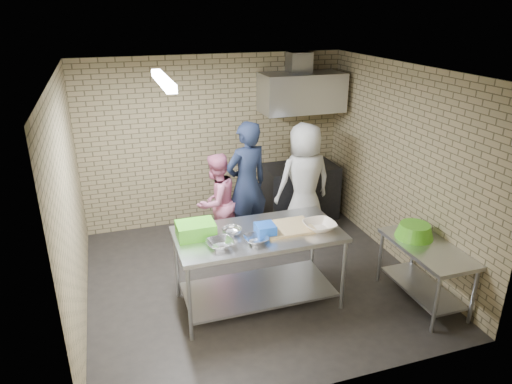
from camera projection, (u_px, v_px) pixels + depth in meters
floor at (254, 278)px, 6.19m from camera, size 4.20×4.20×0.00m
ceiling at (253, 70)px, 5.18m from camera, size 4.20×4.20×0.00m
back_wall at (215, 141)px, 7.45m from camera, size 4.20×0.06×2.70m
front_wall at (326, 264)px, 3.93m from camera, size 4.20×0.06×2.70m
left_wall at (70, 205)px, 5.08m from camera, size 0.06×4.00×2.70m
right_wall at (401, 166)px, 6.30m from camera, size 0.06×4.00×2.70m
prep_table at (258, 268)px, 5.53m from camera, size 1.91×0.95×0.95m
side_counter at (424, 274)px, 5.60m from camera, size 0.60×1.20×0.75m
stove at (299, 191)px, 7.87m from camera, size 1.20×0.70×0.90m
range_hood at (302, 93)px, 7.29m from camera, size 1.30×0.60×0.60m
hood_duct at (299, 62)px, 7.26m from camera, size 0.35×0.30×0.30m
wall_shelf at (314, 101)px, 7.62m from camera, size 0.80×0.20×0.04m
fluorescent_fixture at (163, 80)px, 4.91m from camera, size 0.10×1.25×0.08m
green_crate at (196, 230)px, 5.22m from camera, size 0.42×0.32×0.17m
blue_tub at (265, 230)px, 5.25m from camera, size 0.21×0.21×0.14m
cutting_board at (287, 228)px, 5.42m from camera, size 0.58×0.44×0.03m
mixing_bowl_a at (220, 244)px, 5.01m from camera, size 0.32×0.32×0.07m
mixing_bowl_b at (232, 231)px, 5.29m from camera, size 0.24×0.24×0.07m
mixing_bowl_c at (256, 239)px, 5.11m from camera, size 0.29×0.29×0.07m
ceramic_bowl at (320, 226)px, 5.40m from camera, size 0.39×0.39×0.09m
green_basin at (414, 231)px, 5.65m from camera, size 0.46×0.46×0.17m
bottle_green at (322, 94)px, 7.62m from camera, size 0.06×0.06×0.15m
man_navy at (247, 185)px, 6.78m from camera, size 0.79×0.63×1.89m
woman_pink at (217, 202)px, 6.73m from camera, size 0.89×0.85×1.45m
woman_white at (304, 182)px, 7.03m from camera, size 0.92×0.63×1.80m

